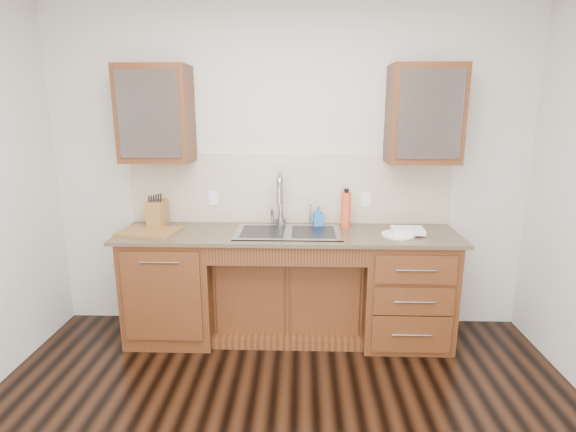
{
  "coord_description": "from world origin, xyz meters",
  "views": [
    {
      "loc": [
        0.11,
        -2.01,
        1.88
      ],
      "look_at": [
        0.0,
        1.4,
        1.05
      ],
      "focal_mm": 28.0,
      "sensor_mm": 36.0,
      "label": 1
    }
  ],
  "objects_px": {
    "water_bottle": "(346,210)",
    "plate": "(398,235)",
    "soap_bottle": "(318,216)",
    "knife_block": "(157,214)",
    "cutting_board": "(149,231)"
  },
  "relations": [
    {
      "from": "soap_bottle",
      "to": "knife_block",
      "type": "xyz_separation_m",
      "value": [
        -1.33,
        -0.06,
        0.02
      ]
    },
    {
      "from": "knife_block",
      "to": "cutting_board",
      "type": "bearing_deg",
      "value": -92.81
    },
    {
      "from": "knife_block",
      "to": "cutting_board",
      "type": "relative_size",
      "value": 0.5
    },
    {
      "from": "cutting_board",
      "to": "knife_block",
      "type": "bearing_deg",
      "value": 83.85
    },
    {
      "from": "soap_bottle",
      "to": "cutting_board",
      "type": "relative_size",
      "value": 0.39
    },
    {
      "from": "soap_bottle",
      "to": "knife_block",
      "type": "relative_size",
      "value": 0.78
    },
    {
      "from": "soap_bottle",
      "to": "cutting_board",
      "type": "distance_m",
      "value": 1.37
    },
    {
      "from": "soap_bottle",
      "to": "water_bottle",
      "type": "height_order",
      "value": "water_bottle"
    },
    {
      "from": "water_bottle",
      "to": "knife_block",
      "type": "xyz_separation_m",
      "value": [
        -1.56,
        -0.02,
        -0.04
      ]
    },
    {
      "from": "soap_bottle",
      "to": "knife_block",
      "type": "bearing_deg",
      "value": 174.61
    },
    {
      "from": "plate",
      "to": "knife_block",
      "type": "bearing_deg",
      "value": 174.29
    },
    {
      "from": "water_bottle",
      "to": "cutting_board",
      "type": "height_order",
      "value": "water_bottle"
    },
    {
      "from": "knife_block",
      "to": "cutting_board",
      "type": "xyz_separation_m",
      "value": [
        -0.02,
        -0.17,
        -0.1
      ]
    },
    {
      "from": "water_bottle",
      "to": "plate",
      "type": "bearing_deg",
      "value": -29.15
    },
    {
      "from": "water_bottle",
      "to": "cutting_board",
      "type": "relative_size",
      "value": 0.67
    }
  ]
}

